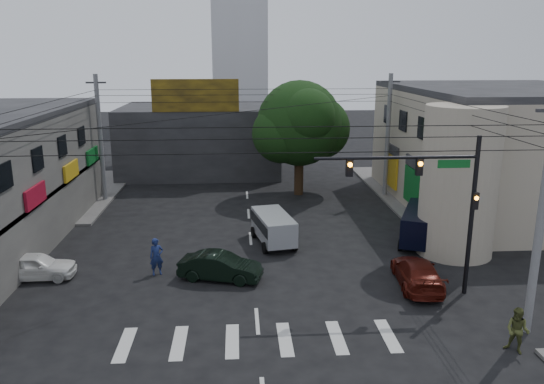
{
  "coord_description": "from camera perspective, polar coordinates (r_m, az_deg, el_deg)",
  "views": [
    {
      "loc": [
        -0.69,
        -22.52,
        10.51
      ],
      "look_at": [
        1.07,
        4.0,
        3.59
      ],
      "focal_mm": 35.0,
      "sensor_mm": 36.0,
      "label": 1
    }
  ],
  "objects": [
    {
      "name": "building_far",
      "position": [
        49.21,
        -7.64,
        5.68
      ],
      "size": [
        14.0,
        10.0,
        6.0
      ],
      "primitive_type": "cube",
      "color": "#232326",
      "rests_on": "ground"
    },
    {
      "name": "maroon_sedan",
      "position": [
        25.85,
        15.35,
        -8.38
      ],
      "size": [
        2.69,
        4.84,
        1.3
      ],
      "primitive_type": "imported",
      "rotation": [
        0.0,
        0.0,
        3.04
      ],
      "color": "#4A110A",
      "rests_on": "ground"
    },
    {
      "name": "building_right",
      "position": [
        40.66,
        23.69,
        4.14
      ],
      "size": [
        14.0,
        18.0,
        8.0
      ],
      "primitive_type": "cube",
      "color": "#A0967F",
      "rests_on": "ground"
    },
    {
      "name": "billboard",
      "position": [
        43.87,
        -8.24,
        10.24
      ],
      "size": [
        7.0,
        0.3,
        2.6
      ],
      "primitive_type": "cube",
      "color": "olive",
      "rests_on": "building_far"
    },
    {
      "name": "traffic_officer",
      "position": [
        26.68,
        -12.32,
        -6.81
      ],
      "size": [
        0.96,
        0.88,
        1.86
      ],
      "primitive_type": "imported",
      "rotation": [
        0.0,
        0.0,
        0.35
      ],
      "color": "navy",
      "rests_on": "ground"
    },
    {
      "name": "sidewalk_far_left",
      "position": [
        45.28,
        -26.15,
        -0.26
      ],
      "size": [
        16.0,
        16.0,
        0.15
      ],
      "primitive_type": "cube",
      "color": "#514F4C",
      "rests_on": "ground"
    },
    {
      "name": "utility_pole_near_right",
      "position": [
        22.02,
        26.95,
        -2.61
      ],
      "size": [
        0.32,
        0.32,
        9.2
      ],
      "primitive_type": "cylinder",
      "color": "#59595B",
      "rests_on": "ground"
    },
    {
      "name": "pedestrian_olive",
      "position": [
        21.62,
        24.9,
        -13.38
      ],
      "size": [
        1.49,
        1.49,
        1.73
      ],
      "primitive_type": "imported",
      "rotation": [
        0.0,
        0.0,
        -0.82
      ],
      "color": "#434A22",
      "rests_on": "ground"
    },
    {
      "name": "utility_pole_far_right",
      "position": [
        40.55,
        12.33,
        5.87
      ],
      "size": [
        0.32,
        0.32,
        9.2
      ],
      "primitive_type": "cylinder",
      "color": "#59595B",
      "rests_on": "ground"
    },
    {
      "name": "ground",
      "position": [
        24.86,
        -1.88,
        -10.43
      ],
      "size": [
        160.0,
        160.0,
        0.0
      ],
      "primitive_type": "plane",
      "color": "black",
      "rests_on": "ground"
    },
    {
      "name": "silver_minivan",
      "position": [
        30.21,
        0.16,
        -4.03
      ],
      "size": [
        4.67,
        3.22,
        1.73
      ],
      "primitive_type": null,
      "rotation": [
        0.0,
        0.0,
        1.77
      ],
      "color": "#AAADB2",
      "rests_on": "ground"
    },
    {
      "name": "navy_van",
      "position": [
        31.52,
        15.8,
        -3.56
      ],
      "size": [
        6.36,
        5.57,
        1.98
      ],
      "primitive_type": null,
      "rotation": [
        0.0,
        0.0,
        1.15
      ],
      "color": "black",
      "rests_on": "ground"
    },
    {
      "name": "traffic_gantry",
      "position": [
        23.83,
        17.26,
        0.13
      ],
      "size": [
        7.1,
        0.35,
        7.2
      ],
      "color": "black",
      "rests_on": "ground"
    },
    {
      "name": "white_compact",
      "position": [
        28.13,
        -24.13,
        -7.28
      ],
      "size": [
        1.7,
        3.86,
        1.29
      ],
      "primitive_type": "imported",
      "rotation": [
        0.0,
        0.0,
        1.59
      ],
      "color": "white",
      "rests_on": "ground"
    },
    {
      "name": "sidewalk_far_right",
      "position": [
        45.83,
        20.39,
        0.49
      ],
      "size": [
        16.0,
        16.0,
        0.15
      ],
      "primitive_type": "cube",
      "color": "#514F4C",
      "rests_on": "ground"
    },
    {
      "name": "utility_pole_far_left",
      "position": [
        40.19,
        -17.96,
        5.42
      ],
      "size": [
        0.32,
        0.32,
        9.2
      ],
      "primitive_type": "cylinder",
      "color": "#59595B",
      "rests_on": "ground"
    },
    {
      "name": "street_tree",
      "position": [
        40.12,
        2.97,
        7.35
      ],
      "size": [
        6.4,
        6.4,
        8.7
      ],
      "color": "black",
      "rests_on": "ground"
    },
    {
      "name": "dark_sedan",
      "position": [
        25.75,
        -5.58,
        -7.99
      ],
      "size": [
        3.44,
        4.69,
        1.31
      ],
      "primitive_type": "imported",
      "rotation": [
        0.0,
        0.0,
        1.3
      ],
      "color": "black",
      "rests_on": "ground"
    },
    {
      "name": "corner_column",
      "position": [
        29.7,
        19.49,
        1.08
      ],
      "size": [
        4.0,
        4.0,
        8.0
      ],
      "primitive_type": "cylinder",
      "color": "#A0967F",
      "rests_on": "ground"
    }
  ]
}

